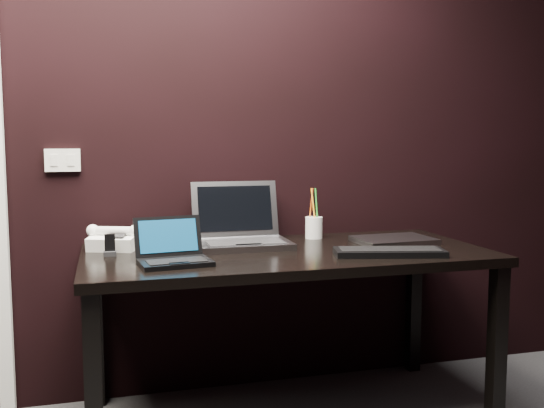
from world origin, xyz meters
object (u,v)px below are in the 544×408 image
object	(u,v)px
closed_laptop	(394,240)
ext_keyboard	(389,252)
netbook	(173,254)
desk_phone	(115,239)
desk	(287,268)
silver_laptop	(241,234)
pen_cup	(314,227)
mobile_phone	(110,247)

from	to	relation	value
closed_laptop	ext_keyboard	bearing A→B (deg)	-119.97
netbook	desk_phone	bearing A→B (deg)	119.79
desk	silver_laptop	xyz separation A→B (m)	(-0.16, 0.17, 0.13)
desk	netbook	bearing A→B (deg)	-163.78
netbook	pen_cup	world-z (taller)	pen_cup
desk	mobile_phone	xyz separation A→B (m)	(-0.73, 0.08, 0.11)
desk	desk_phone	xyz separation A→B (m)	(-0.71, 0.22, 0.12)
netbook	mobile_phone	bearing A→B (deg)	135.39
silver_laptop	desk_phone	bearing A→B (deg)	174.40
silver_laptop	pen_cup	distance (m)	0.39
ext_keyboard	mobile_phone	size ratio (longest dim) A/B	5.34
ext_keyboard	pen_cup	bearing A→B (deg)	107.50
silver_laptop	closed_laptop	bearing A→B (deg)	-9.15
ext_keyboard	desk_phone	xyz separation A→B (m)	(-1.08, 0.44, 0.03)
ext_keyboard	closed_laptop	size ratio (longest dim) A/B	1.32
silver_laptop	mobile_phone	distance (m)	0.57
closed_laptop	desk_phone	distance (m)	1.25
mobile_phone	pen_cup	distance (m)	0.96
desk	ext_keyboard	distance (m)	0.44
desk_phone	pen_cup	bearing A→B (deg)	3.12
desk_phone	desk	bearing A→B (deg)	-17.39
desk	ext_keyboard	world-z (taller)	ext_keyboard
netbook	mobile_phone	xyz separation A→B (m)	(-0.23, 0.23, -0.00)
closed_laptop	mobile_phone	bearing A→B (deg)	178.83
silver_laptop	ext_keyboard	distance (m)	0.66
netbook	pen_cup	size ratio (longest dim) A/B	1.20
silver_laptop	ext_keyboard	world-z (taller)	silver_laptop
netbook	pen_cup	distance (m)	0.83
ext_keyboard	mobile_phone	xyz separation A→B (m)	(-1.10, 0.30, 0.02)
silver_laptop	pen_cup	size ratio (longest dim) A/B	1.67
closed_laptop	mobile_phone	size ratio (longest dim) A/B	4.06
closed_laptop	pen_cup	bearing A→B (deg)	145.42
netbook	pen_cup	xyz separation A→B (m)	(0.71, 0.42, 0.02)
desk_phone	mobile_phone	bearing A→B (deg)	-98.57
desk	desk_phone	size ratio (longest dim) A/B	6.87
desk	mobile_phone	world-z (taller)	mobile_phone
desk	silver_laptop	distance (m)	0.27
ext_keyboard	desk_phone	size ratio (longest dim) A/B	1.89
desk_phone	pen_cup	distance (m)	0.93
ext_keyboard	pen_cup	size ratio (longest dim) A/B	1.94
silver_laptop	desk_phone	world-z (taller)	silver_laptop
closed_laptop	mobile_phone	xyz separation A→B (m)	(-1.26, 0.03, 0.02)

